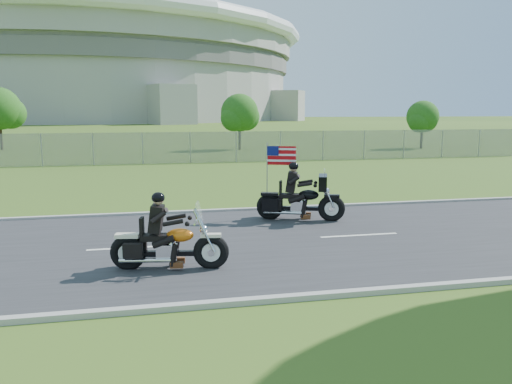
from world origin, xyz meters
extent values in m
plane|color=#2C4716|center=(0.00, 0.00, 0.00)|extent=(420.00, 420.00, 0.00)
cube|color=#28282B|center=(0.00, 0.00, 0.02)|extent=(120.00, 8.00, 0.04)
cube|color=#9E9B93|center=(0.00, 4.05, 0.05)|extent=(120.00, 0.18, 0.12)
cube|color=#9E9B93|center=(0.00, -4.05, 0.05)|extent=(120.00, 0.18, 0.12)
cube|color=gray|center=(-5.00, 20.00, 1.00)|extent=(60.00, 0.03, 2.00)
cylinder|color=#A3A099|center=(-20.00, 170.00, 10.00)|extent=(130.00, 130.00, 20.00)
cylinder|color=#605E5B|center=(-20.00, 170.00, 17.00)|extent=(132.00, 132.00, 4.00)
cylinder|color=#A3A099|center=(-20.00, 170.00, 23.00)|extent=(134.00, 134.00, 6.00)
torus|color=white|center=(-20.00, 170.00, 27.00)|extent=(140.40, 140.40, 4.40)
cylinder|color=#382316|center=(6.00, 30.00, 1.26)|extent=(0.22, 0.22, 2.52)
sphere|color=#255015|center=(6.00, 30.00, 3.15)|extent=(3.20, 3.20, 3.20)
sphere|color=#255015|center=(6.64, 30.48, 2.79)|extent=(2.40, 2.40, 2.40)
sphere|color=#255015|center=(5.44, 29.60, 2.70)|extent=(2.24, 2.24, 2.24)
cylinder|color=#382316|center=(-14.00, 34.00, 1.40)|extent=(0.22, 0.22, 2.80)
sphere|color=#255015|center=(-13.28, 34.54, 3.10)|extent=(2.70, 2.70, 2.70)
cylinder|color=#382316|center=(22.00, 28.00, 1.12)|extent=(0.22, 0.22, 2.24)
sphere|color=#255015|center=(22.00, 28.00, 2.80)|extent=(2.80, 2.80, 2.80)
sphere|color=#255015|center=(22.56, 28.42, 2.48)|extent=(2.10, 2.10, 2.10)
sphere|color=#255015|center=(21.51, 27.65, 2.40)|extent=(1.96, 1.96, 1.96)
torus|color=black|center=(-0.28, -1.97, 0.40)|extent=(0.80, 0.32, 0.77)
torus|color=black|center=(-2.03, -1.66, 0.40)|extent=(0.80, 0.32, 0.77)
ellipsoid|color=orange|center=(-0.93, -1.85, 0.77)|extent=(0.63, 0.43, 0.29)
cube|color=black|center=(-1.46, -1.76, 0.73)|extent=(0.62, 0.41, 0.13)
cube|color=black|center=(-1.41, -1.77, 1.14)|extent=(0.32, 0.46, 0.58)
sphere|color=black|center=(-1.36, -1.78, 1.59)|extent=(0.33, 0.33, 0.28)
cube|color=silver|center=(-0.51, -1.93, 1.28)|extent=(0.12, 0.48, 0.42)
torus|color=black|center=(3.90, 1.89, 0.42)|extent=(0.85, 0.48, 0.83)
torus|color=black|center=(2.10, 2.55, 0.42)|extent=(0.85, 0.48, 0.83)
ellipsoid|color=black|center=(3.23, 2.13, 0.83)|extent=(0.72, 0.55, 0.32)
cube|color=black|center=(2.68, 2.33, 0.78)|extent=(0.70, 0.53, 0.14)
cube|color=black|center=(2.74, 2.31, 1.22)|extent=(0.41, 0.52, 0.62)
sphere|color=black|center=(2.79, 2.30, 1.71)|extent=(0.39, 0.39, 0.30)
cube|color=black|center=(3.63, 1.99, 1.22)|extent=(0.54, 0.93, 0.45)
cube|color=#B70C11|center=(2.50, 2.64, 2.01)|extent=(0.85, 0.33, 0.59)
camera|label=1|loc=(-1.47, -12.33, 3.43)|focal=35.00mm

